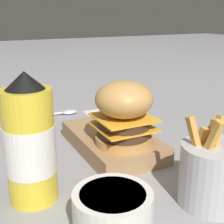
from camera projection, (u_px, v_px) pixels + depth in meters
ground_plane at (121, 151)px, 0.69m from camera, size 6.00×6.00×0.00m
serving_board at (112, 141)px, 0.69m from camera, size 0.25×0.15×0.04m
burger at (124, 113)px, 0.62m from camera, size 0.11×0.11×0.13m
ketchup_bottle at (30, 144)px, 0.49m from camera, size 0.08×0.08×0.21m
fries_basket at (212, 173)px, 0.49m from camera, size 0.10×0.10×0.15m
side_bowl at (113, 211)px, 0.43m from camera, size 0.11×0.11×0.06m
spoon at (62, 113)px, 0.93m from camera, size 0.04×0.18×0.01m
ketchup_puddle at (19, 143)px, 0.73m from camera, size 0.05×0.05×0.00m
parchment_square at (118, 115)px, 0.93m from camera, size 0.17×0.17×0.00m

